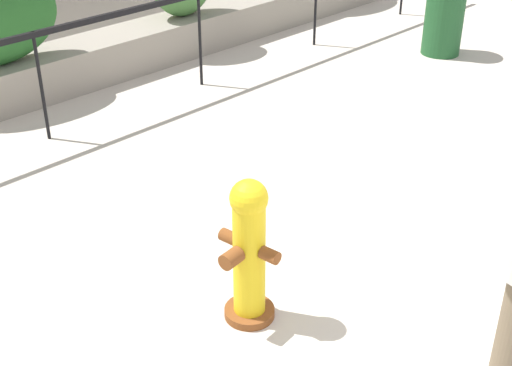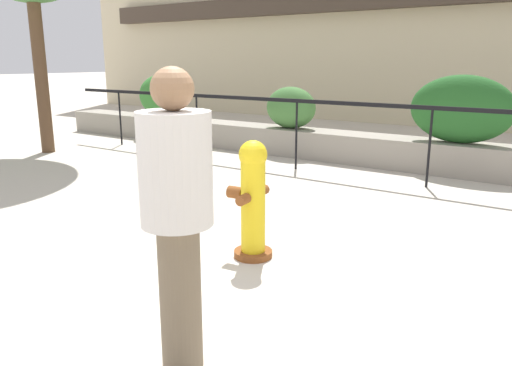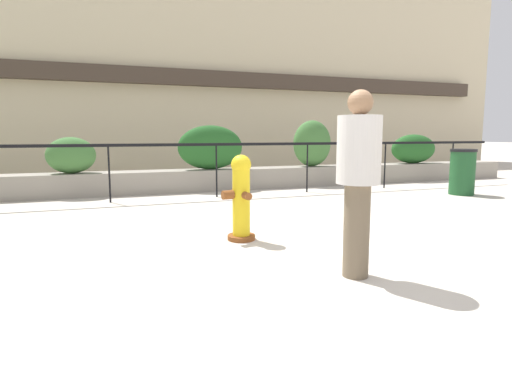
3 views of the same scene
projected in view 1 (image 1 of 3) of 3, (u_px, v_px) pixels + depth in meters
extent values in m
cube|color=black|center=(33.00, 35.00, 6.93)|extent=(15.00, 0.05, 0.06)
cylinder|color=black|center=(41.00, 87.00, 7.19)|extent=(0.04, 0.04, 1.15)
cylinder|color=black|center=(200.00, 39.00, 8.53)|extent=(0.04, 0.04, 1.15)
cylinder|color=black|center=(316.00, 5.00, 9.86)|extent=(0.04, 0.04, 1.15)
cylinder|color=brown|center=(249.00, 312.00, 4.98)|extent=(0.39, 0.39, 0.06)
cylinder|color=gold|center=(249.00, 259.00, 4.76)|extent=(0.24, 0.24, 0.85)
sphere|color=gold|center=(249.00, 198.00, 4.53)|extent=(0.25, 0.25, 0.25)
cylinder|color=brown|center=(232.00, 258.00, 4.59)|extent=(0.15, 0.13, 0.11)
cylinder|color=brown|center=(229.00, 237.00, 4.80)|extent=(0.10, 0.13, 0.09)
cylinder|color=brown|center=(270.00, 255.00, 4.61)|extent=(0.10, 0.13, 0.09)
cylinder|color=#1E5128|center=(444.00, 19.00, 9.59)|extent=(0.52, 0.52, 0.95)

